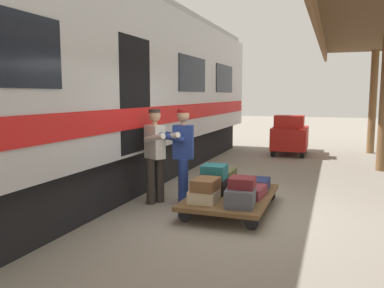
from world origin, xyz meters
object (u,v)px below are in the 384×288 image
object	(u,v)px
train_car	(64,89)
suitcase_cream_canvas	(204,196)
porter_by_door	(156,153)
porter_in_overalls	(182,153)
suitcase_slate_roller	(241,196)
suitcase_brown_leather	(206,184)
suitcase_burgundy_valise	(248,191)
suitcase_olive_duffel	(224,178)
luggage_cart	(231,197)
suitcase_maroon_trunk	(242,183)
baggage_tug	(290,136)
suitcase_teal_softside	(214,172)
suitcase_black_hardshell	(215,185)
suitcase_navy_fabric	(255,183)

from	to	relation	value
train_car	suitcase_cream_canvas	distance (m)	3.37
porter_by_door	train_car	bearing A→B (deg)	5.43
porter_in_overalls	porter_by_door	xyz separation A→B (m)	(0.44, 0.17, 0.00)
train_car	porter_by_door	bearing A→B (deg)	-174.57
suitcase_slate_roller	suitcase_brown_leather	bearing A→B (deg)	-0.11
suitcase_slate_roller	porter_in_overalls	xyz separation A→B (m)	(1.25, -0.74, 0.51)
suitcase_burgundy_valise	suitcase_olive_duffel	distance (m)	0.83
luggage_cart	suitcase_maroon_trunk	bearing A→B (deg)	118.50
suitcase_cream_canvas	baggage_tug	xyz separation A→B (m)	(-0.54, -7.33, 0.25)
train_car	suitcase_maroon_trunk	world-z (taller)	train_car
suitcase_olive_duffel	suitcase_teal_softside	bearing A→B (deg)	90.47
suitcase_brown_leather	suitcase_cream_canvas	bearing A→B (deg)	2.17
suitcase_black_hardshell	baggage_tug	size ratio (longest dim) A/B	0.29
suitcase_brown_leather	porter_in_overalls	bearing A→B (deg)	-47.00
luggage_cart	suitcase_brown_leather	size ratio (longest dim) A/B	4.08
suitcase_brown_leather	suitcase_slate_roller	bearing A→B (deg)	179.89
suitcase_cream_canvas	suitcase_maroon_trunk	xyz separation A→B (m)	(-0.61, 0.00, 0.26)
suitcase_black_hardshell	porter_in_overalls	distance (m)	0.85
suitcase_navy_fabric	train_car	bearing A→B (deg)	12.44
suitcase_brown_leather	suitcase_olive_duffel	bearing A→B (deg)	-88.65
suitcase_navy_fabric	suitcase_slate_roller	distance (m)	1.16
suitcase_slate_roller	porter_in_overalls	world-z (taller)	porter_in_overalls
suitcase_black_hardshell	porter_in_overalls	xyz separation A→B (m)	(0.66, -0.16, 0.52)
suitcase_brown_leather	suitcase_teal_softside	bearing A→B (deg)	-87.65
porter_by_door	suitcase_slate_roller	bearing A→B (deg)	161.59
suitcase_teal_softside	suitcase_black_hardshell	bearing A→B (deg)	-82.74
porter_by_door	baggage_tug	xyz separation A→B (m)	(-1.65, -6.77, -0.30)
train_car	suitcase_olive_duffel	size ratio (longest dim) A/B	27.34
suitcase_brown_leather	porter_in_overalls	size ratio (longest dim) A/B	0.30
suitcase_navy_fabric	suitcase_cream_canvas	xyz separation A→B (m)	(0.59, 1.16, 0.01)
train_car	baggage_tug	xyz separation A→B (m)	(-3.43, -6.94, -1.43)
suitcase_cream_canvas	suitcase_maroon_trunk	size ratio (longest dim) A/B	1.31
luggage_cart	suitcase_cream_canvas	xyz separation A→B (m)	(0.29, 0.58, 0.14)
suitcase_navy_fabric	suitcase_maroon_trunk	bearing A→B (deg)	91.05
luggage_cart	suitcase_burgundy_valise	bearing A→B (deg)	180.00
suitcase_navy_fabric	suitcase_maroon_trunk	size ratio (longest dim) A/B	1.42
suitcase_slate_roller	suitcase_teal_softside	bearing A→B (deg)	-42.78
baggage_tug	suitcase_teal_softside	bearing A→B (deg)	85.47
porter_in_overalls	baggage_tug	distance (m)	6.71
suitcase_cream_canvas	suitcase_brown_leather	distance (m)	0.19
suitcase_black_hardshell	suitcase_teal_softside	distance (m)	0.25
suitcase_slate_roller	porter_by_door	world-z (taller)	porter_by_door
suitcase_cream_canvas	baggage_tug	world-z (taller)	baggage_tug
train_car	baggage_tug	distance (m)	7.87
luggage_cart	suitcase_maroon_trunk	xyz separation A→B (m)	(-0.32, 0.58, 0.39)
baggage_tug	suitcase_slate_roller	bearing A→B (deg)	90.35
suitcase_teal_softside	suitcase_brown_leather	size ratio (longest dim) A/B	0.81
train_car	porter_by_door	distance (m)	2.12
luggage_cart	suitcase_burgundy_valise	distance (m)	0.32
baggage_tug	luggage_cart	bearing A→B (deg)	87.88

